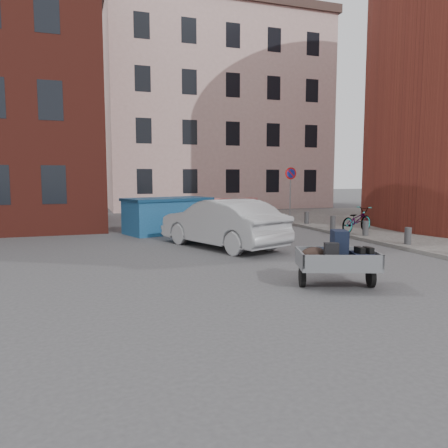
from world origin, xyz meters
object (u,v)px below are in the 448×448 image
object	(u,v)px
dumpster	(168,215)
silver_car	(222,223)
trailer	(337,259)
bicycle	(357,220)

from	to	relation	value
dumpster	silver_car	bearing A→B (deg)	-94.86
trailer	silver_car	xyz separation A→B (m)	(-0.62, 5.73, 0.19)
silver_car	bicycle	bearing A→B (deg)	167.51
silver_car	trailer	bearing A→B (deg)	74.50
dumpster	bicycle	bearing A→B (deg)	-42.84
silver_car	bicycle	distance (m)	5.99
trailer	bicycle	xyz separation A→B (m)	(5.28, 6.69, 0.01)
dumpster	bicycle	size ratio (longest dim) A/B	2.02
silver_car	dumpster	bearing A→B (deg)	-98.90
trailer	silver_car	size ratio (longest dim) A/B	0.41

